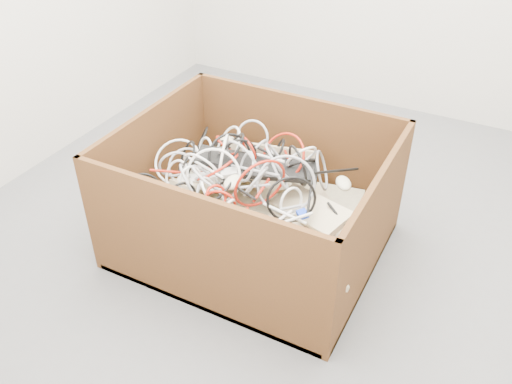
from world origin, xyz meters
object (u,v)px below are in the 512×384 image
at_px(power_strip_left, 208,178).
at_px(vga_plug, 303,214).
at_px(power_strip_right, 177,209).
at_px(cardboard_box, 251,219).

relative_size(power_strip_left, vga_plug, 6.29).
relative_size(power_strip_left, power_strip_right, 1.05).
xyz_separation_m(power_strip_right, vga_plug, (0.51, 0.17, 0.04)).
bearing_deg(power_strip_left, cardboard_box, -2.78).
relative_size(power_strip_right, vga_plug, 6.00).
height_order(power_strip_left, power_strip_right, power_strip_left).
xyz_separation_m(power_strip_left, vga_plug, (0.48, -0.03, -0.01)).
distance_m(power_strip_left, vga_plug, 0.48).
height_order(cardboard_box, power_strip_right, cardboard_box).
bearing_deg(power_strip_left, power_strip_right, -124.19).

